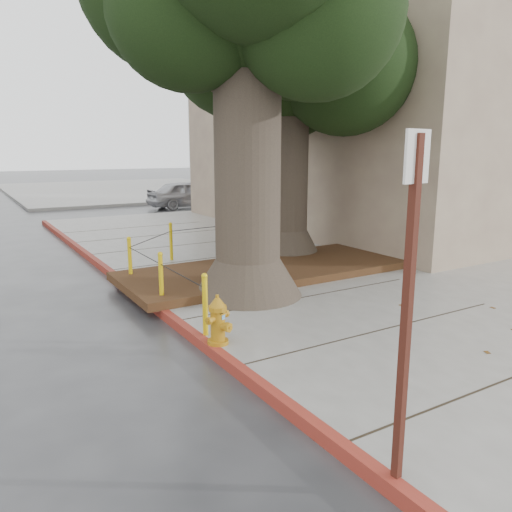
# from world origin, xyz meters

# --- Properties ---
(ground) EXTENTS (140.00, 140.00, 0.00)m
(ground) POSITION_xyz_m (0.00, 0.00, 0.00)
(ground) COLOR #28282B
(ground) RESTS_ON ground
(sidewalk_main) EXTENTS (16.00, 26.00, 0.15)m
(sidewalk_main) POSITION_xyz_m (6.00, 2.50, 0.07)
(sidewalk_main) COLOR slate
(sidewalk_main) RESTS_ON ground
(sidewalk_far) EXTENTS (16.00, 20.00, 0.15)m
(sidewalk_far) POSITION_xyz_m (6.00, 30.00, 0.07)
(sidewalk_far) COLOR slate
(sidewalk_far) RESTS_ON ground
(curb_red) EXTENTS (0.14, 26.00, 0.16)m
(curb_red) POSITION_xyz_m (-2.00, 2.50, 0.07)
(curb_red) COLOR maroon
(curb_red) RESTS_ON ground
(planter_bed) EXTENTS (6.40, 2.60, 0.16)m
(planter_bed) POSITION_xyz_m (0.90, 3.90, 0.23)
(planter_bed) COLOR black
(planter_bed) RESTS_ON sidewalk_main
(building_corner) EXTENTS (12.00, 13.00, 10.00)m
(building_corner) POSITION_xyz_m (10.00, 8.50, 5.00)
(building_corner) COLOR tan
(building_corner) RESTS_ON ground
(building_side_white) EXTENTS (10.00, 10.00, 9.00)m
(building_side_white) POSITION_xyz_m (16.00, 26.00, 4.50)
(building_side_white) COLOR silver
(building_side_white) RESTS_ON ground
(building_side_grey) EXTENTS (12.00, 14.00, 12.00)m
(building_side_grey) POSITION_xyz_m (22.00, 32.00, 6.00)
(building_side_grey) COLOR slate
(building_side_grey) RESTS_ON ground
(tree_far) EXTENTS (4.50, 3.80, 7.17)m
(tree_far) POSITION_xyz_m (2.64, 5.32, 5.02)
(tree_far) COLOR #4C3F33
(tree_far) RESTS_ON sidewalk_main
(bollard_ring) EXTENTS (3.79, 5.39, 0.95)m
(bollard_ring) POSITION_xyz_m (-0.87, 4.38, 0.66)
(bollard_ring) COLOR gold
(bollard_ring) RESTS_ON sidewalk_main
(fire_hydrant) EXTENTS (0.40, 0.40, 0.72)m
(fire_hydrant) POSITION_xyz_m (-1.90, 0.80, 0.50)
(fire_hydrant) COLOR #B47912
(fire_hydrant) RESTS_ON sidewalk_main
(signpost) EXTENTS (0.28, 0.07, 2.83)m
(signpost) POSITION_xyz_m (-1.95, -2.60, 1.75)
(signpost) COLOR #471911
(signpost) RESTS_ON sidewalk_main
(car_silver) EXTENTS (3.96, 1.62, 1.35)m
(car_silver) POSITION_xyz_m (5.06, 17.82, 0.67)
(car_silver) COLOR #A7A8AD
(car_silver) RESTS_ON ground
(car_red) EXTENTS (3.60, 1.46, 1.16)m
(car_red) POSITION_xyz_m (11.57, 19.80, 0.58)
(car_red) COLOR maroon
(car_red) RESTS_ON ground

